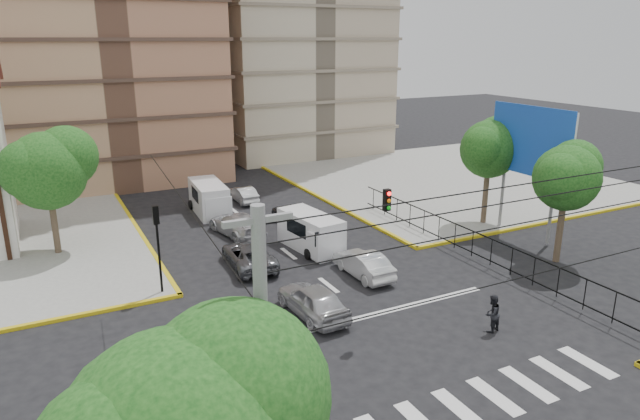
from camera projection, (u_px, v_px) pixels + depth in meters
ground at (382, 328)px, 24.88m from camera, size 160.00×160.00×0.00m
sidewalk_ne at (448, 179)px, 50.62m from camera, size 26.00×26.00×0.15m
crosswalk_stripes at (477, 402)px, 19.77m from camera, size 12.00×2.40×0.01m
stop_line at (368, 316)px, 25.90m from camera, size 13.00×0.40×0.01m
park_fence at (471, 259)px, 32.64m from camera, size 0.10×22.50×1.66m
billboard at (531, 143)px, 34.56m from camera, size 0.36×6.20×8.10m
tree_park_a at (568, 175)px, 30.86m from camera, size 4.41×3.60×6.83m
tree_park_c at (490, 146)px, 37.16m from camera, size 4.65×3.80×7.25m
tree_tudor at (48, 167)px, 31.79m from camera, size 5.39×4.40×7.43m
traffic_light_nw at (157, 235)px, 27.20m from camera, size 0.28×0.22×4.40m
traffic_light_hanging at (417, 210)px, 21.43m from camera, size 18.00×9.12×0.92m
utility_pole_sw at (264, 406)px, 11.90m from camera, size 1.40×0.28×9.00m
van_right_lane at (313, 234)px, 33.64m from camera, size 2.44×4.97×2.15m
van_left_lane at (210, 199)px, 40.57m from camera, size 2.26×5.08×2.24m
car_silver_front_left at (313, 300)px, 25.78m from camera, size 2.04×4.51×1.50m
car_white_front_right at (363, 264)px, 30.08m from camera, size 1.51×4.19×1.38m
car_grey_mid_left at (249, 255)px, 31.29m from camera, size 2.59×4.98×1.34m
car_silver_rear_left at (237, 224)px, 36.40m from camera, size 2.85×5.24×1.44m
car_darkgrey_mid_right at (291, 213)px, 38.67m from camera, size 1.69×4.08×1.38m
car_white_rear_right at (243, 194)px, 43.73m from camera, size 1.30×3.70×1.22m
pedestrian_crosswalk at (492, 314)px, 24.33m from camera, size 0.93×0.79×1.68m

